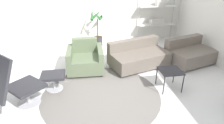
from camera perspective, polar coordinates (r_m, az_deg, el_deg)
name	(u,v)px	position (r m, az deg, el deg)	size (l,w,h in m)	color
ground_plane	(108,87)	(4.47, -1.08, -7.20)	(12.00, 12.00, 0.00)	white
wall_back	(94,1)	(6.91, -5.11, 17.04)	(12.00, 0.09, 2.80)	silver
round_rug	(101,95)	(4.22, -3.18, -9.33)	(2.47, 2.47, 0.01)	slate
lounge_chair	(5,78)	(3.84, -28.27, -3.96)	(1.07, 1.07, 1.22)	#BCBCC1
ottoman	(53,78)	(4.45, -16.45, -4.38)	(0.50, 0.43, 0.37)	#BCBCC1
armchair_red	(85,60)	(5.09, -7.61, 0.58)	(0.91, 0.88, 0.77)	silver
couch_low	(138,57)	(5.36, 7.54, 1.47)	(1.69, 1.24, 0.66)	black
couch_second	(190,54)	(5.89, 21.29, 2.16)	(1.40, 1.15, 0.66)	black
side_table	(170,72)	(4.41, 16.31, -2.79)	(0.46, 0.46, 0.44)	black
potted_plant	(97,32)	(6.72, -4.17, 8.56)	(0.44, 0.42, 1.22)	#333338
shelf_unit	(158,15)	(7.26, 12.96, 12.95)	(1.29, 0.28, 1.87)	#BCBCC1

